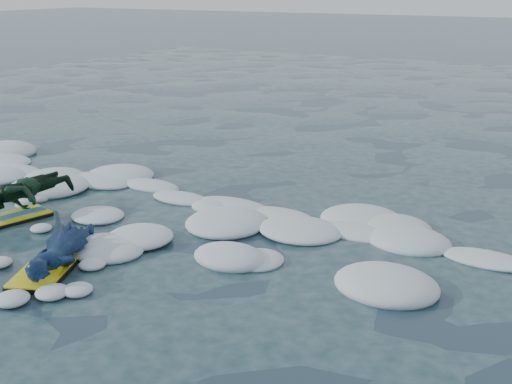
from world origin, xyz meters
The scene contains 4 objects.
ground centered at (0.00, 0.00, 0.00)m, with size 120.00×120.00×0.00m, color #172C37.
foam_band centered at (0.00, 1.03, 0.00)m, with size 12.00×3.10×0.30m, color white, non-canonical shape.
prone_woman_unit centered at (-0.70, -1.10, 0.19)m, with size 1.07×1.54×0.36m.
prone_child_unit centered at (-2.37, -0.08, 0.27)m, with size 0.89×1.43×0.52m.
Camera 1 is at (4.46, -5.73, 3.04)m, focal length 45.00 mm.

